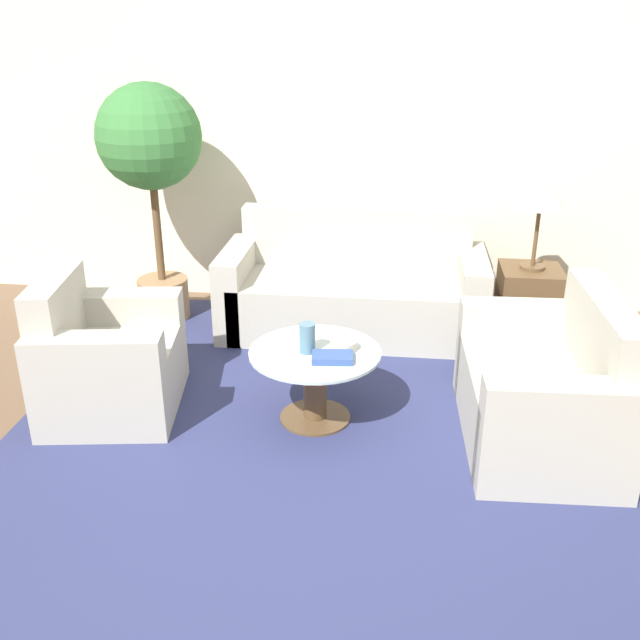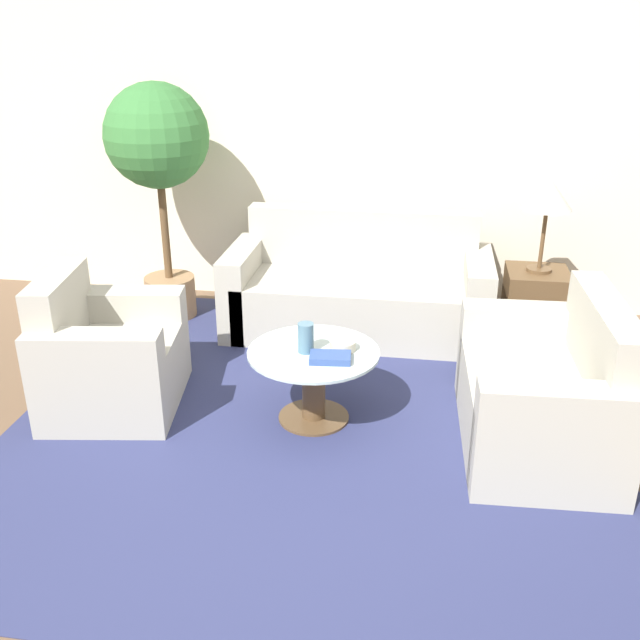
# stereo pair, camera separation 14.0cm
# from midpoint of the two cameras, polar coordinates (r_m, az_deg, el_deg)

# --- Properties ---
(ground_plane) EXTENTS (14.00, 14.00, 0.00)m
(ground_plane) POSITION_cam_midpoint_polar(r_m,az_deg,el_deg) (3.84, -4.13, -13.10)
(ground_plane) COLOR brown
(wall_back) EXTENTS (10.00, 0.06, 2.60)m
(wall_back) POSITION_cam_midpoint_polar(r_m,az_deg,el_deg) (5.89, 0.55, 13.73)
(wall_back) COLOR beige
(wall_back) RESTS_ON ground_plane
(rug) EXTENTS (3.56, 3.66, 0.01)m
(rug) POSITION_cam_midpoint_polar(r_m,az_deg,el_deg) (4.39, -1.31, -7.86)
(rug) COLOR navy
(rug) RESTS_ON ground_plane
(sofa_main) EXTENTS (1.98, 0.84, 0.89)m
(sofa_main) POSITION_cam_midpoint_polar(r_m,az_deg,el_deg) (5.52, 1.93, 2.23)
(sofa_main) COLOR #B2AD9E
(sofa_main) RESTS_ON ground_plane
(armchair) EXTENTS (0.89, 0.98, 0.86)m
(armchair) POSITION_cam_midpoint_polar(r_m,az_deg,el_deg) (4.60, -17.79, -3.38)
(armchair) COLOR #B2AD9E
(armchair) RESTS_ON ground_plane
(loveseat) EXTENTS (0.84, 1.27, 0.88)m
(loveseat) POSITION_cam_midpoint_polar(r_m,az_deg,el_deg) (4.24, 17.02, -5.64)
(loveseat) COLOR #B2AD9E
(loveseat) RESTS_ON ground_plane
(coffee_table) EXTENTS (0.78, 0.78, 0.46)m
(coffee_table) POSITION_cam_midpoint_polar(r_m,az_deg,el_deg) (4.25, -1.35, -4.50)
(coffee_table) COLOR brown
(coffee_table) RESTS_ON ground_plane
(side_table) EXTENTS (0.44, 0.44, 0.55)m
(side_table) POSITION_cam_midpoint_polar(r_m,az_deg,el_deg) (5.57, 15.60, 1.33)
(side_table) COLOR brown
(side_table) RESTS_ON ground_plane
(table_lamp) EXTENTS (0.35, 0.35, 0.68)m
(table_lamp) POSITION_cam_midpoint_polar(r_m,az_deg,el_deg) (5.33, 16.55, 9.54)
(table_lamp) COLOR brown
(table_lamp) RESTS_ON side_table
(potted_plant) EXTENTS (0.78, 0.78, 1.84)m
(potted_plant) POSITION_cam_midpoint_polar(r_m,az_deg,el_deg) (5.60, -14.13, 12.71)
(potted_plant) COLOR #93704C
(potted_plant) RESTS_ON ground_plane
(vase) EXTENTS (0.09, 0.09, 0.18)m
(vase) POSITION_cam_midpoint_polar(r_m,az_deg,el_deg) (4.13, -2.00, -1.45)
(vase) COLOR slate
(vase) RESTS_ON coffee_table
(bowl) EXTENTS (0.15, 0.15, 0.06)m
(bowl) POSITION_cam_midpoint_polar(r_m,az_deg,el_deg) (4.18, 0.97, -2.02)
(bowl) COLOR beige
(bowl) RESTS_ON coffee_table
(book_stack) EXTENTS (0.25, 0.16, 0.04)m
(book_stack) POSITION_cam_midpoint_polar(r_m,az_deg,el_deg) (4.05, 0.02, -3.02)
(book_stack) COLOR #334C8C
(book_stack) RESTS_ON coffee_table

